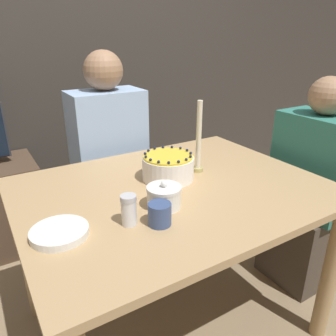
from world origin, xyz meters
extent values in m
plane|color=#8C7556|center=(0.00, 0.00, 0.00)|extent=(12.00, 12.00, 0.00)
cube|color=#38332D|center=(0.00, 1.40, 1.30)|extent=(8.00, 0.05, 2.60)
cube|color=tan|center=(0.00, 0.00, 0.72)|extent=(1.23, 0.95, 0.03)
cylinder|color=tan|center=(0.55, -0.41, 0.35)|extent=(0.07, 0.07, 0.71)
cylinder|color=tan|center=(-0.55, 0.41, 0.35)|extent=(0.07, 0.07, 0.71)
cylinder|color=tan|center=(0.55, 0.41, 0.35)|extent=(0.07, 0.07, 0.71)
cylinder|color=white|center=(0.03, 0.08, 0.79)|extent=(0.22, 0.22, 0.10)
cylinder|color=yellow|center=(0.03, 0.08, 0.84)|extent=(0.21, 0.21, 0.01)
sphere|color=#191E3D|center=(0.12, 0.08, 0.85)|extent=(0.01, 0.01, 0.01)
sphere|color=#191E3D|center=(0.11, 0.12, 0.85)|extent=(0.01, 0.01, 0.01)
sphere|color=#191E3D|center=(0.09, 0.16, 0.85)|extent=(0.01, 0.01, 0.01)
sphere|color=#191E3D|center=(0.06, 0.18, 0.85)|extent=(0.01, 0.01, 0.01)
sphere|color=#191E3D|center=(0.02, 0.18, 0.85)|extent=(0.01, 0.01, 0.01)
sphere|color=#191E3D|center=(-0.02, 0.17, 0.85)|extent=(0.01, 0.01, 0.01)
sphere|color=#191E3D|center=(-0.05, 0.14, 0.85)|extent=(0.01, 0.01, 0.01)
sphere|color=#191E3D|center=(-0.07, 0.10, 0.85)|extent=(0.01, 0.01, 0.01)
sphere|color=#191E3D|center=(-0.07, 0.06, 0.85)|extent=(0.01, 0.01, 0.01)
sphere|color=#191E3D|center=(-0.05, 0.03, 0.85)|extent=(0.01, 0.01, 0.01)
sphere|color=#191E3D|center=(-0.02, 0.00, 0.85)|extent=(0.01, 0.01, 0.01)
sphere|color=#191E3D|center=(0.02, -0.01, 0.85)|extent=(0.01, 0.01, 0.01)
sphere|color=#191E3D|center=(0.06, -0.01, 0.85)|extent=(0.01, 0.01, 0.01)
sphere|color=#191E3D|center=(0.09, 0.01, 0.85)|extent=(0.01, 0.01, 0.01)
sphere|color=#191E3D|center=(0.11, 0.05, 0.85)|extent=(0.01, 0.01, 0.01)
cylinder|color=white|center=(-0.12, -0.12, 0.77)|extent=(0.12, 0.12, 0.07)
cylinder|color=white|center=(-0.12, -0.12, 0.81)|extent=(0.13, 0.13, 0.01)
sphere|color=white|center=(-0.12, -0.12, 0.83)|extent=(0.02, 0.02, 0.02)
cylinder|color=white|center=(-0.27, -0.16, 0.78)|extent=(0.05, 0.05, 0.09)
cylinder|color=silver|center=(-0.27, -0.16, 0.84)|extent=(0.05, 0.05, 0.02)
cylinder|color=white|center=(-0.49, -0.11, 0.74)|extent=(0.18, 0.18, 0.01)
cylinder|color=white|center=(-0.49, -0.11, 0.75)|extent=(0.18, 0.18, 0.01)
cylinder|color=white|center=(-0.49, -0.11, 0.76)|extent=(0.18, 0.18, 0.01)
cylinder|color=tan|center=(0.18, 0.09, 0.75)|extent=(0.05, 0.05, 0.02)
cylinder|color=silver|center=(0.18, 0.09, 0.91)|extent=(0.02, 0.02, 0.31)
cylinder|color=#384C7F|center=(-0.19, -0.21, 0.78)|extent=(0.08, 0.08, 0.08)
cube|color=#473D33|center=(-0.01, 0.67, 0.23)|extent=(0.34, 0.34, 0.45)
cube|color=#99B7E0|center=(-0.01, 0.67, 0.75)|extent=(0.40, 0.24, 0.59)
sphere|color=#9E7556|center=(-0.01, 0.67, 1.14)|extent=(0.21, 0.21, 0.21)
cube|color=#473D33|center=(0.81, -0.08, 0.23)|extent=(0.34, 0.34, 0.45)
cube|color=#2D7266|center=(0.81, -0.08, 0.70)|extent=(0.24, 0.40, 0.51)
sphere|color=#9E7556|center=(0.81, -0.08, 1.05)|extent=(0.18, 0.18, 0.18)
camera|label=1|loc=(-0.65, -1.02, 1.32)|focal=35.00mm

